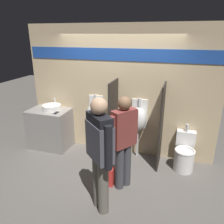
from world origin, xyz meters
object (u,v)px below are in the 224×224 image
urinal_far (138,119)px  shopping_bag (106,176)px  toilet (184,155)px  person_in_vest (100,149)px  person_with_lanyard (124,140)px  sink_basin (52,107)px  cell_phone (56,113)px  urinal_near_counter (95,114)px

urinal_far → shopping_bag: 1.33m
shopping_bag → toilet: bearing=35.7°
urinal_far → person_in_vest: bearing=-97.4°
urinal_far → person_with_lanyard: size_ratio=0.79×
sink_basin → cell_phone: (0.22, -0.18, -0.05)m
sink_basin → person_in_vest: (1.73, -1.53, 0.06)m
person_with_lanyard → toilet: bearing=-13.3°
cell_phone → shopping_bag: bearing=-29.5°
person_in_vest → cell_phone: bearing=1.5°
urinal_near_counter → toilet: urinal_near_counter is taller
urinal_far → toilet: size_ratio=1.49×
sink_basin → cell_phone: 0.29m
urinal_far → person_in_vest: size_ratio=0.73×
urinal_far → toilet: (0.96, -0.18, -0.55)m
cell_phone → person_with_lanyard: (1.69, -0.75, -0.02)m
cell_phone → shopping_bag: size_ratio=0.31×
person_with_lanyard → shopping_bag: bearing=135.3°
sink_basin → cell_phone: sink_basin is taller
toilet → person_with_lanyard: person_with_lanyard is taller
urinal_near_counter → shopping_bag: urinal_near_counter is taller
urinal_far → shopping_bag: urinal_far is taller
sink_basin → shopping_bag: sink_basin is taller
toilet → shopping_bag: (-1.28, -0.92, -0.13)m
cell_phone → urinal_far: size_ratio=0.11×
urinal_near_counter → urinal_far: (0.96, 0.00, 0.00)m
toilet → person_in_vest: person_in_vest is taller
toilet → shopping_bag: toilet is taller
cell_phone → toilet: size_ratio=0.16×
sink_basin → cell_phone: size_ratio=3.00×
cell_phone → person_with_lanyard: bearing=-23.8°
cell_phone → toilet: bearing=2.6°
urinal_far → cell_phone: bearing=-170.0°
person_in_vest → sink_basin: bearing=1.8°
sink_basin → person_with_lanyard: 2.13m
person_with_lanyard → shopping_bag: person_with_lanyard is taller
urinal_near_counter → shopping_bag: bearing=-59.5°
urinal_far → person_with_lanyard: person_with_lanyard is taller
urinal_near_counter → urinal_far: 0.96m
toilet → person_in_vest: bearing=-128.7°
toilet → person_with_lanyard: bearing=-138.9°
urinal_far → person_with_lanyard: bearing=-91.7°
sink_basin → urinal_near_counter: (0.98, 0.12, -0.10)m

